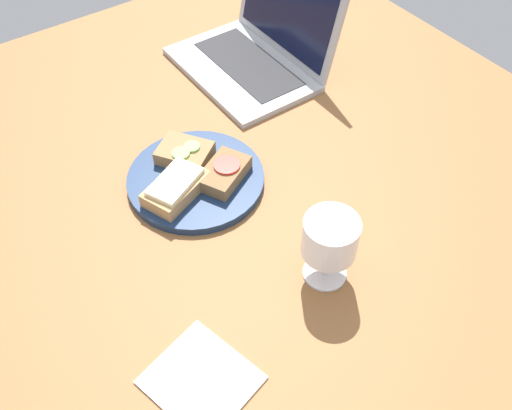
{
  "coord_description": "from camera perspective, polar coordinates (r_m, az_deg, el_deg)",
  "views": [
    {
      "loc": [
        55.91,
        -33.62,
        76.07
      ],
      "look_at": [
        7.04,
        0.96,
        8.0
      ],
      "focal_mm": 40.0,
      "sensor_mm": 36.0,
      "label": 1
    }
  ],
  "objects": [
    {
      "name": "wooden_table",
      "position": [
        0.99,
        -2.81,
        -0.23
      ],
      "size": [
        140.0,
        140.0,
        3.0
      ],
      "primitive_type": "cube",
      "color": "brown",
      "rests_on": "ground"
    },
    {
      "name": "sandwich_with_cucumber",
      "position": [
        1.03,
        -7.13,
        5.2
      ],
      "size": [
        11.42,
        10.88,
        2.98
      ],
      "color": "#937047",
      "rests_on": "plate"
    },
    {
      "name": "sandwich_with_cheese",
      "position": [
        0.97,
        -8.03,
        1.77
      ],
      "size": [
        10.19,
        12.8,
        3.44
      ],
      "color": "#A88456",
      "rests_on": "plate"
    },
    {
      "name": "sandwich_with_tomato",
      "position": [
        0.99,
        -3.22,
        3.25
      ],
      "size": [
        9.78,
        11.33,
        2.97
      ],
      "color": "brown",
      "rests_on": "plate"
    },
    {
      "name": "wine_glass",
      "position": [
        0.82,
        7.4,
        -3.49
      ],
      "size": [
        8.21,
        8.21,
        12.21
      ],
      "color": "white",
      "rests_on": "wooden_table"
    },
    {
      "name": "plate",
      "position": [
        1.01,
        -6.04,
        2.56
      ],
      "size": [
        24.08,
        24.08,
        1.55
      ],
      "primitive_type": "cylinder",
      "color": "navy",
      "rests_on": "wooden_table"
    },
    {
      "name": "napkin",
      "position": [
        0.8,
        -5.52,
        -17.01
      ],
      "size": [
        15.99,
        15.18,
        0.4
      ],
      "primitive_type": "cube",
      "rotation": [
        0.0,
        0.0,
        0.25
      ],
      "color": "white",
      "rests_on": "wooden_table"
    },
    {
      "name": "laptop",
      "position": [
        1.25,
        0.42,
        15.86
      ],
      "size": [
        31.6,
        25.35,
        22.08
      ],
      "color": "#ADAFB5",
      "rests_on": "wooden_table"
    }
  ]
}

